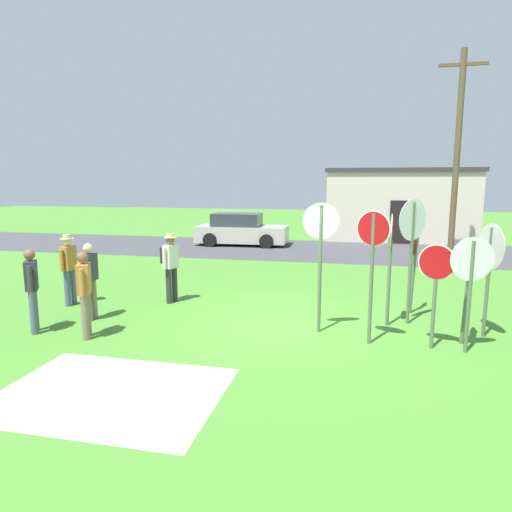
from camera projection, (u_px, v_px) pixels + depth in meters
ground_plane at (279, 326)px, 9.54m from camera, size 80.00×80.00×0.00m
street_asphalt at (321, 250)px, 20.01m from camera, size 60.00×6.40×0.01m
concrete_path at (110, 393)px, 6.52m from camera, size 3.20×2.40×0.01m
building_background at (398, 204)px, 24.27m from camera, size 7.44×5.28×3.66m
utility_pole at (457, 151)px, 18.05m from camera, size 1.80×0.24×8.08m
parked_car_on_street at (241, 231)px, 21.65m from camera, size 4.35×2.12×1.51m
stop_sign_leaning_right at (468, 273)px, 8.28m from camera, size 0.18×0.76×1.98m
stop_sign_nearest at (490, 260)px, 8.64m from camera, size 0.27×0.84×2.22m
stop_sign_leaning_left at (412, 238)px, 9.42m from camera, size 0.60×0.64×2.65m
stop_sign_tallest at (471, 275)px, 7.84m from camera, size 0.75×0.19×2.07m
stop_sign_far_back at (390, 251)px, 9.34m from camera, size 0.07×0.66×2.35m
stop_sign_rear_right at (415, 256)px, 10.26m from camera, size 0.25×0.65×2.00m
stop_sign_rear_left at (320, 245)px, 8.90m from camera, size 0.70×0.19×2.60m
stop_sign_center_cluster at (372, 256)px, 8.25m from camera, size 0.59×0.29×2.49m
stop_sign_low_front at (436, 279)px, 8.09m from camera, size 0.62×0.26×1.91m
person_on_left at (170, 263)px, 11.26m from camera, size 0.43×0.55×1.74m
person_in_dark_shirt at (69, 266)px, 11.01m from camera, size 0.31×0.57×1.74m
person_in_teal at (90, 277)px, 9.84m from camera, size 0.22×0.57×1.69m
person_holding_notes at (84, 290)px, 8.67m from camera, size 0.35×0.53×1.69m
person_in_blue at (32, 286)px, 8.98m from camera, size 0.38×0.49×1.69m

